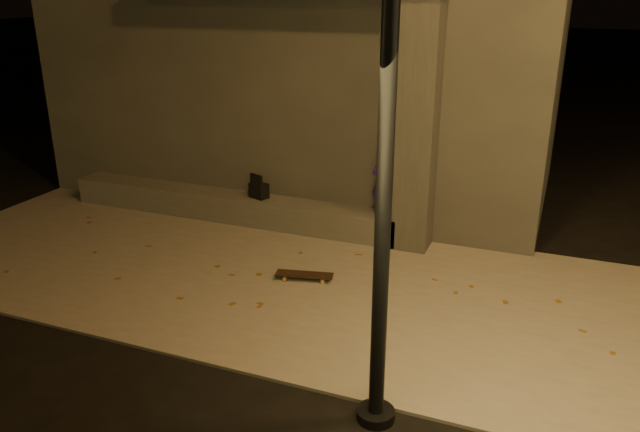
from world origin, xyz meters
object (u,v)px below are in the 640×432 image
at_px(column, 417,131).
at_px(skateboard, 304,275).
at_px(skateboarder, 382,184).
at_px(backpack, 259,189).

bearing_deg(column, skateboard, -121.80).
relative_size(column, skateboard, 4.43).
bearing_deg(skateboard, skateboarder, 59.22).
xyz_separation_m(backpack, skateboard, (1.55, -1.72, -0.53)).
bearing_deg(skateboard, column, 45.65).
bearing_deg(backpack, skateboard, -26.97).
relative_size(skateboarder, skateboard, 1.21).
bearing_deg(skateboard, backpack, 119.49).
distance_m(skateboarder, skateboard, 2.01).
distance_m(column, backpack, 2.88).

